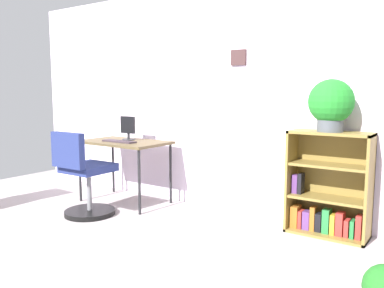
{
  "coord_description": "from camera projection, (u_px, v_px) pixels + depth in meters",
  "views": [
    {
      "loc": [
        2.44,
        -1.61,
        1.27
      ],
      "look_at": [
        0.5,
        1.22,
        0.83
      ],
      "focal_mm": 37.38,
      "sensor_mm": 36.0,
      "label": 1
    }
  ],
  "objects": [
    {
      "name": "monitor",
      "position": [
        128.0,
        128.0,
        4.64
      ],
      "size": [
        0.21,
        0.15,
        0.28
      ],
      "color": "#262628",
      "rests_on": "desk"
    },
    {
      "name": "desk",
      "position": [
        124.0,
        146.0,
        4.58
      ],
      "size": [
        1.01,
        0.61,
        0.72
      ],
      "color": "brown",
      "rests_on": "ground_plane"
    },
    {
      "name": "potted_plant_on_shelf",
      "position": [
        331.0,
        104.0,
        3.43
      ],
      "size": [
        0.39,
        0.39,
        0.45
      ],
      "color": "#474C51",
      "rests_on": "bookshelf_low"
    },
    {
      "name": "wall_back",
      "position": [
        202.0,
        98.0,
        4.46
      ],
      "size": [
        5.2,
        0.12,
        2.42
      ],
      "color": "silver",
      "rests_on": "ground_plane"
    },
    {
      "name": "ground_plane",
      "position": [
        38.0,
        271.0,
        2.86
      ],
      "size": [
        6.24,
        6.24,
        0.0
      ],
      "primitive_type": "plane",
      "color": "#A79B9D"
    },
    {
      "name": "bookshelf_low",
      "position": [
        328.0,
        190.0,
        3.57
      ],
      "size": [
        0.7,
        0.3,
        0.93
      ],
      "color": "olive",
      "rests_on": "ground_plane"
    },
    {
      "name": "office_chair",
      "position": [
        84.0,
        179.0,
        4.08
      ],
      "size": [
        0.52,
        0.55,
        0.89
      ],
      "color": "black",
      "rests_on": "ground_plane"
    },
    {
      "name": "keyboard",
      "position": [
        119.0,
        141.0,
        4.46
      ],
      "size": [
        0.43,
        0.12,
        0.02
      ],
      "primitive_type": "cube",
      "color": "#372C33",
      "rests_on": "desk"
    }
  ]
}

